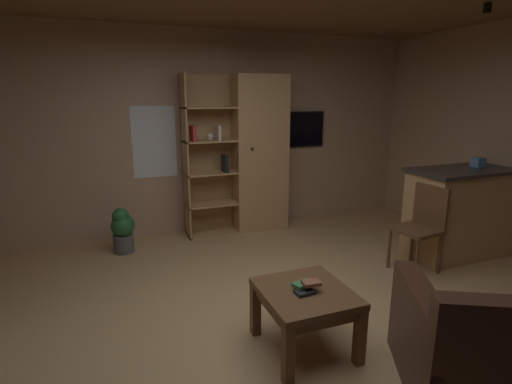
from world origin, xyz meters
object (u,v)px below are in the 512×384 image
object	(u,v)px
tissue_box	(478,162)
table_book_2	(311,283)
table_book_0	(305,292)
kitchen_bar_counter	(469,211)
wall_mounted_tv	(295,129)
coffee_table	(305,301)
bookshelf_cabinet	(253,155)
table_book_1	(303,284)
potted_floor_plant	(123,229)
dining_chair	(422,223)

from	to	relation	value
tissue_box	table_book_2	size ratio (longest dim) A/B	0.95
table_book_2	table_book_0	bearing A→B (deg)	-160.89
kitchen_bar_counter	wall_mounted_tv	size ratio (longest dim) A/B	1.68
coffee_table	table_book_0	world-z (taller)	table_book_0
bookshelf_cabinet	coffee_table	size ratio (longest dim) A/B	3.14
table_book_1	coffee_table	bearing A→B (deg)	-47.62
tissue_box	coffee_table	size ratio (longest dim) A/B	0.18
potted_floor_plant	dining_chair	bearing A→B (deg)	-28.95
kitchen_bar_counter	tissue_box	size ratio (longest dim) A/B	12.73
wall_mounted_tv	coffee_table	bearing A→B (deg)	-114.87
kitchen_bar_counter	tissue_box	bearing A→B (deg)	27.06
table_book_0	table_book_2	distance (m)	0.08
potted_floor_plant	wall_mounted_tv	size ratio (longest dim) A/B	0.61
coffee_table	wall_mounted_tv	bearing A→B (deg)	65.13
coffee_table	table_book_1	world-z (taller)	table_book_1
kitchen_bar_counter	dining_chair	size ratio (longest dim) A/B	1.66
tissue_box	table_book_2	bearing A→B (deg)	-159.40
kitchen_bar_counter	table_book_1	bearing A→B (deg)	-160.83
bookshelf_cabinet	potted_floor_plant	bearing A→B (deg)	-170.90
wall_mounted_tv	table_book_0	bearing A→B (deg)	-115.03
tissue_box	table_book_2	xyz separation A→B (m)	(-2.74, -1.03, -0.55)
bookshelf_cabinet	dining_chair	distance (m)	2.33
bookshelf_cabinet	wall_mounted_tv	distance (m)	0.83
bookshelf_cabinet	tissue_box	bearing A→B (deg)	-38.59
dining_chair	potted_floor_plant	distance (m)	3.40
bookshelf_cabinet	wall_mounted_tv	world-z (taller)	bookshelf_cabinet
kitchen_bar_counter	table_book_0	world-z (taller)	kitchen_bar_counter
tissue_box	table_book_0	size ratio (longest dim) A/B	0.90
table_book_1	dining_chair	size ratio (longest dim) A/B	0.15
table_book_2	wall_mounted_tv	size ratio (longest dim) A/B	0.14
potted_floor_plant	table_book_0	bearing A→B (deg)	-65.64
table_book_2	bookshelf_cabinet	bearing A→B (deg)	77.84
table_book_0	table_book_1	size ratio (longest dim) A/B	0.96
tissue_box	potted_floor_plant	bearing A→B (deg)	159.98
dining_chair	table_book_0	bearing A→B (deg)	-155.58
table_book_0	dining_chair	world-z (taller)	dining_chair
kitchen_bar_counter	table_book_0	distance (m)	2.88
bookshelf_cabinet	table_book_0	bearing A→B (deg)	-103.29
tissue_box	coffee_table	distance (m)	3.03
kitchen_bar_counter	table_book_0	size ratio (longest dim) A/B	11.43
bookshelf_cabinet	table_book_2	bearing A→B (deg)	-102.16
table_book_0	table_book_2	world-z (taller)	table_book_2
bookshelf_cabinet	kitchen_bar_counter	distance (m)	2.76
table_book_1	potted_floor_plant	size ratio (longest dim) A/B	0.25
tissue_box	bookshelf_cabinet	bearing A→B (deg)	141.41
table_book_2	wall_mounted_tv	world-z (taller)	wall_mounted_tv
bookshelf_cabinet	dining_chair	bearing A→B (deg)	-58.23
kitchen_bar_counter	coffee_table	size ratio (longest dim) A/B	2.26
table_book_2	wall_mounted_tv	distance (m)	3.34
table_book_1	table_book_2	bearing A→B (deg)	-46.33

